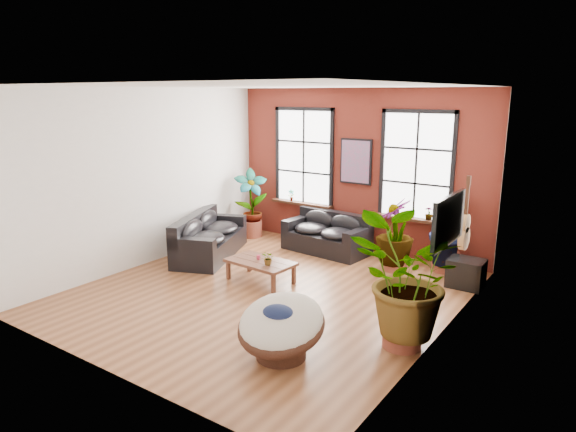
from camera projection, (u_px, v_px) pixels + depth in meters
The scene contains 19 objects.
room at pixel (273, 193), 8.68m from camera, with size 6.04×6.54×3.54m.
sofa_back at pixel (328, 234), 11.21m from camera, with size 1.92×1.06×0.85m.
sofa_left at pixel (208, 238), 10.89m from camera, with size 1.72×2.42×0.88m.
coffee_table at pixel (260, 263), 9.39m from camera, with size 1.30×0.81×0.48m.
papasan_chair at pixel (281, 326), 6.67m from camera, with size 1.28×1.30×0.87m.
poster at pixel (356, 161), 11.06m from camera, with size 0.74×0.06×0.98m.
tv_wall_unit at pixel (453, 223), 7.47m from camera, with size 0.13×1.86×1.20m.
media_box at pixel (466, 273), 9.16m from camera, with size 0.62×0.52×0.51m.
pot_back_left at pixel (251, 228), 12.43m from camera, with size 0.65×0.65×0.39m.
pot_back_right at pixel (445, 261), 10.01m from camera, with size 0.61×0.61×0.38m.
pot_right_wall at pixel (402, 333), 7.01m from camera, with size 0.70×0.70×0.39m.
pot_mid at pixel (395, 262), 10.04m from camera, with size 0.50×0.50×0.33m.
floor_plant_back_left at pixel (251, 200), 12.23m from camera, with size 0.79×0.53×1.50m, color #103E18.
floor_plant_back_right at pixel (447, 229), 9.84m from camera, with size 0.76×0.61×1.39m, color #103E18.
floor_plant_right_wall at pixel (403, 280), 6.81m from camera, with size 1.47×1.28×1.64m, color #103E18.
floor_plant_mid at pixel (395, 232), 9.89m from camera, with size 0.72×0.72×1.29m, color #103E18.
table_plant at pixel (269, 258), 9.12m from camera, with size 0.23×0.20×0.26m, color #103E18.
sill_plant_left at pixel (291, 195), 12.15m from camera, with size 0.14×0.10×0.27m, color #103E18.
sill_plant_right at pixel (429, 213), 10.30m from camera, with size 0.15×0.15×0.27m, color #103E18.
Camera 1 is at (5.05, -6.73, 3.39)m, focal length 32.00 mm.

